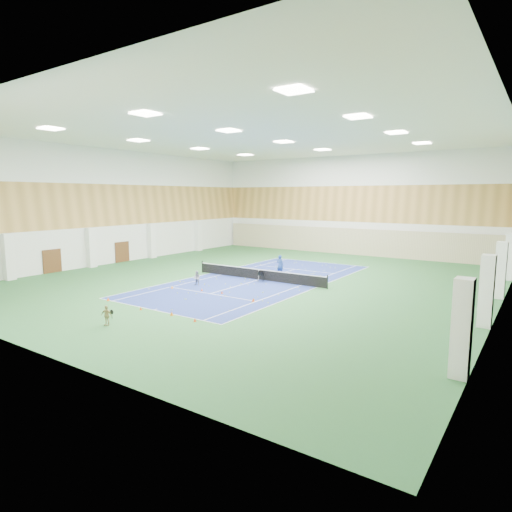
# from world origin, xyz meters

# --- Properties ---
(ground) EXTENTS (40.00, 40.00, 0.00)m
(ground) POSITION_xyz_m (0.00, 0.00, 0.00)
(ground) COLOR #285F30
(ground) RESTS_ON ground
(room_shell) EXTENTS (36.00, 40.00, 12.00)m
(room_shell) POSITION_xyz_m (0.00, 0.00, 6.00)
(room_shell) COLOR white
(room_shell) RESTS_ON ground
(wood_cladding) EXTENTS (36.00, 40.00, 8.00)m
(wood_cladding) POSITION_xyz_m (0.00, 0.00, 8.00)
(wood_cladding) COLOR #BC8C45
(wood_cladding) RESTS_ON room_shell
(ceiling_light_grid) EXTENTS (21.40, 25.40, 0.06)m
(ceiling_light_grid) POSITION_xyz_m (0.00, 0.00, 11.92)
(ceiling_light_grid) COLOR white
(ceiling_light_grid) RESTS_ON room_shell
(court_surface) EXTENTS (10.97, 23.77, 0.01)m
(court_surface) POSITION_xyz_m (0.00, 0.00, 0.01)
(court_surface) COLOR navy
(court_surface) RESTS_ON ground
(tennis_balls_scatter) EXTENTS (10.57, 22.77, 0.07)m
(tennis_balls_scatter) POSITION_xyz_m (0.00, 0.00, 0.05)
(tennis_balls_scatter) COLOR #C0D724
(tennis_balls_scatter) RESTS_ON ground
(tennis_net) EXTENTS (12.80, 0.10, 1.10)m
(tennis_net) POSITION_xyz_m (0.00, 0.00, 0.55)
(tennis_net) COLOR black
(tennis_net) RESTS_ON ground
(back_curtain) EXTENTS (35.40, 0.16, 3.20)m
(back_curtain) POSITION_xyz_m (0.00, 19.75, 1.60)
(back_curtain) COLOR #C6B793
(back_curtain) RESTS_ON ground
(door_left_a) EXTENTS (0.08, 1.80, 2.20)m
(door_left_a) POSITION_xyz_m (-17.92, -8.00, 1.10)
(door_left_a) COLOR #593319
(door_left_a) RESTS_ON ground
(door_left_b) EXTENTS (0.08, 1.80, 2.20)m
(door_left_b) POSITION_xyz_m (-17.92, 0.00, 1.10)
(door_left_b) COLOR #593319
(door_left_b) RESTS_ON ground
(coach) EXTENTS (0.68, 0.45, 1.86)m
(coach) POSITION_xyz_m (0.38, 2.89, 0.93)
(coach) COLOR navy
(coach) RESTS_ON ground
(child_court) EXTENTS (0.65, 0.55, 1.19)m
(child_court) POSITION_xyz_m (-2.84, -4.66, 0.60)
(child_court) COLOR gray
(child_court) RESTS_ON ground
(child_apron) EXTENTS (0.72, 0.44, 1.14)m
(child_apron) POSITION_xyz_m (0.27, -15.55, 0.57)
(child_apron) COLOR tan
(child_apron) RESTS_ON ground
(ball_cart) EXTENTS (0.66, 0.66, 0.86)m
(ball_cart) POSITION_xyz_m (0.61, -0.60, 0.43)
(ball_cart) COLOR black
(ball_cart) RESTS_ON ground
(cone_svc_a) EXTENTS (0.21, 0.21, 0.24)m
(cone_svc_a) POSITION_xyz_m (-3.63, -6.68, 0.12)
(cone_svc_a) COLOR orange
(cone_svc_a) RESTS_ON ground
(cone_svc_b) EXTENTS (0.18, 0.18, 0.19)m
(cone_svc_b) POSITION_xyz_m (-1.15, -6.02, 0.10)
(cone_svc_b) COLOR #FF530D
(cone_svc_b) RESTS_ON ground
(cone_svc_c) EXTENTS (0.18, 0.18, 0.20)m
(cone_svc_c) POSITION_xyz_m (0.69, -5.88, 0.10)
(cone_svc_c) COLOR #E0490B
(cone_svc_c) RESTS_ON ground
(cone_svc_d) EXTENTS (0.23, 0.23, 0.25)m
(cone_svc_d) POSITION_xyz_m (3.94, -6.53, 0.12)
(cone_svc_d) COLOR #D8440B
(cone_svc_d) RESTS_ON ground
(cone_base_a) EXTENTS (0.21, 0.21, 0.24)m
(cone_base_a) POSITION_xyz_m (-4.45, -11.94, 0.12)
(cone_base_a) COLOR #FA560D
(cone_base_a) RESTS_ON ground
(cone_base_b) EXTENTS (0.17, 0.17, 0.19)m
(cone_base_b) POSITION_xyz_m (-0.72, -12.29, 0.10)
(cone_base_b) COLOR #D8490B
(cone_base_b) RESTS_ON ground
(cone_base_c) EXTENTS (0.22, 0.22, 0.24)m
(cone_base_c) POSITION_xyz_m (1.83, -12.11, 0.12)
(cone_base_c) COLOR orange
(cone_base_c) RESTS_ON ground
(cone_base_d) EXTENTS (0.18, 0.18, 0.20)m
(cone_base_d) POSITION_xyz_m (3.84, -12.26, 0.10)
(cone_base_d) COLOR #F1410C
(cone_base_d) RESTS_ON ground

